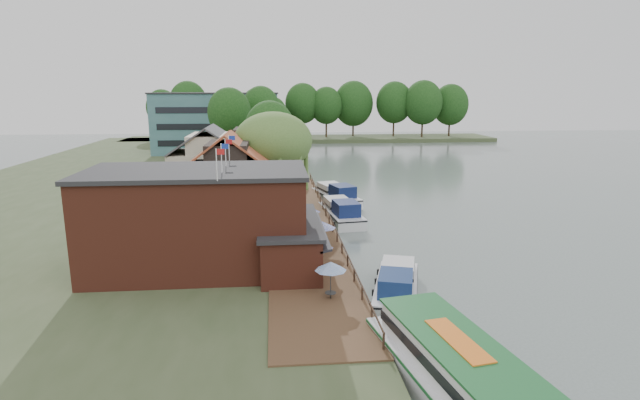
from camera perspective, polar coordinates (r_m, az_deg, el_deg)
name	(u,v)px	position (r m, az deg, el deg)	size (l,w,h in m)	color
ground	(411,269)	(40.04, 10.31, -7.72)	(260.00, 260.00, 0.00)	#586561
land_bank	(135,186)	(74.91, -20.37, 1.52)	(50.00, 140.00, 1.00)	#384728
quay_deck	(301,225)	(47.89, -2.16, -2.84)	(6.00, 50.00, 0.10)	#47301E
quay_rail	(329,218)	(48.48, 0.99, -2.09)	(0.20, 49.00, 1.00)	black
pub	(226,219)	(36.43, -10.67, -2.09)	(20.00, 11.00, 7.30)	maroon
hotel_block	(217,122)	(106.95, -11.67, 8.68)	(25.40, 12.40, 12.30)	#38666B
cottage_a	(229,176)	(51.03, -10.34, 2.74)	(8.60, 7.60, 8.50)	black
cottage_b	(211,162)	(61.18, -12.38, 4.24)	(9.60, 8.60, 8.50)	beige
cottage_c	(248,153)	(69.73, -8.23, 5.37)	(7.60, 7.60, 8.50)	black
willow	(274,159)	(55.64, -5.32, 4.68)	(8.60, 8.60, 10.43)	#476B2D
umbrella_0	(331,280)	(30.90, 1.22, -9.15)	(1.98, 1.98, 2.38)	#1A4A94
umbrella_1	(319,257)	(34.99, -0.07, -6.52)	(1.95, 1.95, 2.38)	navy
umbrella_2	(311,247)	(37.08, -1.09, -5.42)	(2.38, 2.38, 2.38)	navy
umbrella_3	(322,236)	(39.96, 0.21, -4.09)	(2.24, 2.24, 2.38)	#1B2C99
umbrella_4	(308,227)	(42.34, -1.37, -3.15)	(1.94, 1.94, 2.38)	#1C2E9B
umbrella_5	(308,219)	(45.10, -1.37, -2.17)	(2.25, 2.25, 2.38)	navy
cruiser_0	(397,281)	(34.23, 8.75, -9.14)	(3.09, 9.58, 2.31)	silver
cruiser_1	(341,209)	(53.16, 2.42, -1.06)	(3.36, 10.37, 2.53)	silver
cruiser_2	(336,193)	(61.73, 1.82, 0.86)	(3.39, 10.49, 2.57)	white
tour_boat	(464,379)	(23.58, 16.18, -19.03)	(3.95, 14.01, 3.06)	silver
swan	(388,336)	(29.10, 7.83, -15.18)	(0.44, 0.44, 0.44)	white
bank_tree_0	(270,137)	(78.42, -5.72, 7.19)	(7.83, 7.83, 11.19)	#143811
bank_tree_1	(230,126)	(88.64, -10.26, 8.31)	(7.48, 7.48, 13.21)	#143811
bank_tree_2	(261,122)	(95.50, -6.72, 8.80)	(6.81, 6.81, 13.53)	#143811
bank_tree_3	(254,123)	(112.96, -7.53, 8.75)	(6.94, 6.94, 11.28)	#143811
bank_tree_4	(272,120)	(121.29, -5.49, 9.05)	(7.30, 7.30, 11.32)	#143811
bank_tree_5	(262,115)	(131.38, -6.60, 9.66)	(7.82, 7.82, 13.03)	#143811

